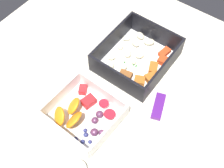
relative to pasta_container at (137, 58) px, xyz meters
The scene contains 4 objects.
table_surface 12.25cm from the pasta_container, ahead, with size 80.00×80.00×2.00cm, color beige.
pasta_container is the anchor object (origin of this frame).
fruit_bowl 21.13cm from the pasta_container, ahead, with size 15.04×16.11×5.46cm.
candy_bar 14.55cm from the pasta_container, 54.66° to the left, with size 7.00×2.40×1.20cm, color #51197A.
Camera 1 is at (29.86, 23.58, 63.66)cm, focal length 45.76 mm.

